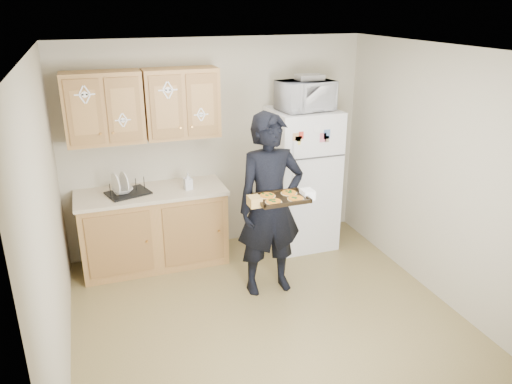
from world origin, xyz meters
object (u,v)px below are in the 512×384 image
baking_tray (281,199)px  microwave (305,96)px  refrigerator (301,179)px  dish_rack (127,186)px  person (270,206)px

baking_tray → microwave: 1.54m
refrigerator → baking_tray: refrigerator is taller
baking_tray → refrigerator: bearing=57.2°
refrigerator → dish_rack: 2.05m
baking_tray → microwave: bearing=56.5°
refrigerator → microwave: 1.02m
baking_tray → dish_rack: baking_tray is taller
refrigerator → person: (-0.74, -0.89, 0.10)m
person → dish_rack: size_ratio=4.38×
microwave → dish_rack: size_ratio=1.40×
dish_rack → baking_tray: bearing=-43.3°
refrigerator → dish_rack: refrigerator is taller
baking_tray → dish_rack: 1.80m
baking_tray → dish_rack: bearing=136.0°
person → refrigerator: bearing=49.5°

